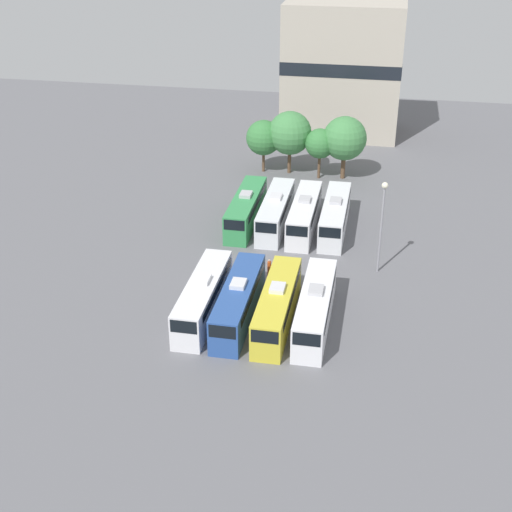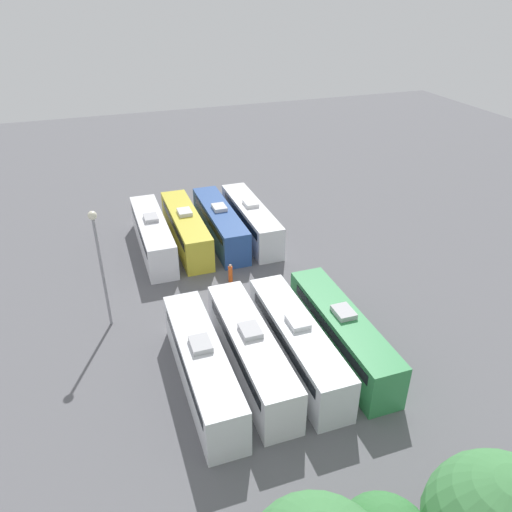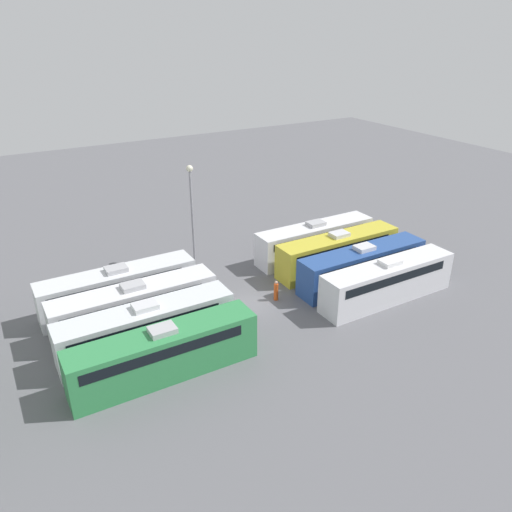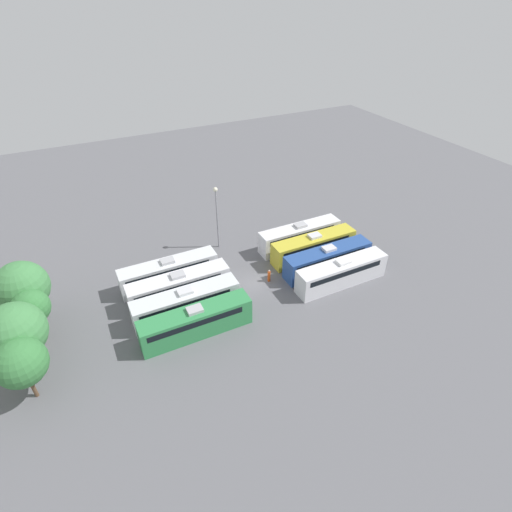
{
  "view_description": "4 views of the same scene",
  "coord_description": "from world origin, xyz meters",
  "px_view_note": "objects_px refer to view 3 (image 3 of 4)",
  "views": [
    {
      "loc": [
        9.33,
        -59.41,
        32.87
      ],
      "look_at": [
        -1.76,
        -1.23,
        1.64
      ],
      "focal_mm": 50.0,
      "sensor_mm": 36.0,
      "label": 1
    },
    {
      "loc": [
        9.21,
        32.28,
        22.49
      ],
      "look_at": [
        -1.95,
        0.23,
        3.23
      ],
      "focal_mm": 35.0,
      "sensor_mm": 36.0,
      "label": 2
    },
    {
      "loc": [
        -29.6,
        17.13,
        20.1
      ],
      "look_at": [
        1.56,
        -1.04,
        3.25
      ],
      "focal_mm": 35.0,
      "sensor_mm": 36.0,
      "label": 3
    },
    {
      "loc": [
        -34.61,
        17.11,
        31.03
      ],
      "look_at": [
        1.82,
        -1.06,
        2.62
      ],
      "focal_mm": 28.0,
      "sensor_mm": 36.0,
      "label": 4
    }
  ],
  "objects_px": {
    "bus_6": "(135,306)",
    "worker_person": "(276,291)",
    "bus_1": "(362,265)",
    "bus_4": "(164,352)",
    "bus_5": "(147,327)",
    "bus_3": "(315,240)",
    "light_pole": "(191,199)",
    "bus_7": "(118,288)",
    "bus_0": "(387,280)",
    "bus_2": "(338,251)"
  },
  "relations": [
    {
      "from": "bus_6",
      "to": "worker_person",
      "type": "distance_m",
      "value": 11.06
    },
    {
      "from": "bus_1",
      "to": "bus_4",
      "type": "distance_m",
      "value": 19.01
    },
    {
      "from": "worker_person",
      "to": "bus_5",
      "type": "bearing_deg",
      "value": 96.36
    },
    {
      "from": "bus_4",
      "to": "bus_1",
      "type": "bearing_deg",
      "value": -80.39
    },
    {
      "from": "bus_3",
      "to": "bus_4",
      "type": "bearing_deg",
      "value": 117.4
    },
    {
      "from": "bus_5",
      "to": "light_pole",
      "type": "distance_m",
      "value": 14.62
    },
    {
      "from": "bus_4",
      "to": "light_pole",
      "type": "distance_m",
      "value": 17.23
    },
    {
      "from": "bus_4",
      "to": "worker_person",
      "type": "bearing_deg",
      "value": -67.99
    },
    {
      "from": "bus_6",
      "to": "bus_5",
      "type": "bearing_deg",
      "value": 176.97
    },
    {
      "from": "bus_6",
      "to": "light_pole",
      "type": "bearing_deg",
      "value": -45.38
    },
    {
      "from": "bus_3",
      "to": "worker_person",
      "type": "relative_size",
      "value": 7.06
    },
    {
      "from": "bus_3",
      "to": "bus_7",
      "type": "distance_m",
      "value": 18.64
    },
    {
      "from": "bus_3",
      "to": "bus_7",
      "type": "bearing_deg",
      "value": 90.18
    },
    {
      "from": "bus_6",
      "to": "bus_7",
      "type": "distance_m",
      "value": 3.23
    },
    {
      "from": "bus_3",
      "to": "worker_person",
      "type": "height_order",
      "value": "bus_3"
    },
    {
      "from": "bus_0",
      "to": "bus_3",
      "type": "bearing_deg",
      "value": 0.48
    },
    {
      "from": "worker_person",
      "to": "light_pole",
      "type": "height_order",
      "value": "light_pole"
    },
    {
      "from": "bus_7",
      "to": "light_pole",
      "type": "distance_m",
      "value": 10.66
    },
    {
      "from": "bus_1",
      "to": "bus_2",
      "type": "xyz_separation_m",
      "value": [
        3.3,
        -0.05,
        0.0
      ]
    },
    {
      "from": "worker_person",
      "to": "light_pole",
      "type": "xyz_separation_m",
      "value": [
        9.97,
        2.66,
        5.25
      ]
    },
    {
      "from": "bus_0",
      "to": "bus_1",
      "type": "distance_m",
      "value": 3.09
    },
    {
      "from": "bus_2",
      "to": "bus_3",
      "type": "bearing_deg",
      "value": 4.31
    },
    {
      "from": "bus_0",
      "to": "light_pole",
      "type": "distance_m",
      "value": 18.16
    },
    {
      "from": "bus_1",
      "to": "bus_4",
      "type": "height_order",
      "value": "same"
    },
    {
      "from": "bus_1",
      "to": "worker_person",
      "type": "xyz_separation_m",
      "value": [
        1.29,
        7.71,
        -0.95
      ]
    },
    {
      "from": "bus_0",
      "to": "bus_5",
      "type": "relative_size",
      "value": 1.0
    },
    {
      "from": "bus_0",
      "to": "worker_person",
      "type": "xyz_separation_m",
      "value": [
        4.38,
        7.6,
        -0.95
      ]
    },
    {
      "from": "bus_0",
      "to": "bus_7",
      "type": "xyz_separation_m",
      "value": [
        9.48,
        18.72,
        0.0
      ]
    },
    {
      "from": "bus_1",
      "to": "bus_3",
      "type": "xyz_separation_m",
      "value": [
        6.45,
        0.19,
        0.0
      ]
    },
    {
      "from": "worker_person",
      "to": "bus_3",
      "type": "bearing_deg",
      "value": -55.57
    },
    {
      "from": "bus_1",
      "to": "bus_4",
      "type": "xyz_separation_m",
      "value": [
        -3.17,
        18.75,
        0.0
      ]
    },
    {
      "from": "bus_6",
      "to": "worker_person",
      "type": "bearing_deg",
      "value": -99.84
    },
    {
      "from": "bus_3",
      "to": "worker_person",
      "type": "distance_m",
      "value": 9.17
    },
    {
      "from": "bus_5",
      "to": "bus_2",
      "type": "bearing_deg",
      "value": -80.2
    },
    {
      "from": "bus_4",
      "to": "bus_3",
      "type": "bearing_deg",
      "value": -62.6
    },
    {
      "from": "bus_0",
      "to": "bus_2",
      "type": "bearing_deg",
      "value": -1.41
    },
    {
      "from": "bus_4",
      "to": "worker_person",
      "type": "xyz_separation_m",
      "value": [
        4.46,
        -11.03,
        -0.95
      ]
    },
    {
      "from": "bus_1",
      "to": "bus_5",
      "type": "distance_m",
      "value": 18.73
    },
    {
      "from": "bus_5",
      "to": "light_pole",
      "type": "xyz_separation_m",
      "value": [
        11.2,
        -8.36,
        4.31
      ]
    },
    {
      "from": "bus_6",
      "to": "worker_person",
      "type": "relative_size",
      "value": 7.06
    },
    {
      "from": "bus_0",
      "to": "worker_person",
      "type": "height_order",
      "value": "bus_0"
    },
    {
      "from": "bus_1",
      "to": "bus_2",
      "type": "bearing_deg",
      "value": -0.83
    },
    {
      "from": "bus_4",
      "to": "bus_6",
      "type": "height_order",
      "value": "same"
    },
    {
      "from": "bus_1",
      "to": "bus_4",
      "type": "bearing_deg",
      "value": 99.61
    },
    {
      "from": "bus_4",
      "to": "bus_6",
      "type": "xyz_separation_m",
      "value": [
        6.34,
        -0.18,
        0.0
      ]
    },
    {
      "from": "bus_5",
      "to": "bus_4",
      "type": "bearing_deg",
      "value": 179.78
    },
    {
      "from": "bus_0",
      "to": "bus_3",
      "type": "xyz_separation_m",
      "value": [
        9.54,
        0.08,
        0.0
      ]
    },
    {
      "from": "bus_3",
      "to": "bus_5",
      "type": "xyz_separation_m",
      "value": [
        -6.39,
        18.55,
        0.0
      ]
    },
    {
      "from": "bus_4",
      "to": "bus_6",
      "type": "relative_size",
      "value": 1.0
    },
    {
      "from": "bus_1",
      "to": "worker_person",
      "type": "bearing_deg",
      "value": 80.52
    }
  ]
}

